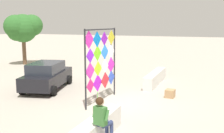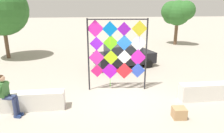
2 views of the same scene
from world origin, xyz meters
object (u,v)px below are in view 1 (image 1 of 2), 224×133
Objects in this scene: seated_vendor at (103,118)px; tree_broadleaf at (22,28)px; parked_car at (47,76)px; kite_display_rack at (101,60)px; cardboard_box_large at (170,93)px.

tree_broadleaf is (11.56, 12.46, 2.20)m from seated_vendor.
parked_car is at bearing -132.68° from tree_broadleaf.
kite_display_rack is 7.25× the size of cardboard_box_large.
parked_car is 8.91× the size of cardboard_box_large.
cardboard_box_large is (5.98, -0.88, -0.73)m from seated_vendor.
parked_car is 9.71m from tree_broadleaf.
seated_vendor is 6.09m from cardboard_box_large.
seated_vendor is (-4.21, -1.91, -0.99)m from kite_display_rack.
cardboard_box_large is at bearing -8.39° from seated_vendor.
cardboard_box_large is 14.76m from tree_broadleaf.
kite_display_rack is at bearing 24.43° from seated_vendor.
kite_display_rack is at bearing 122.49° from cardboard_box_large.
tree_broadleaf is at bearing 47.15° from seated_vendor.
kite_display_rack is 2.12× the size of seated_vendor.
tree_broadleaf reaches higher than seated_vendor.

